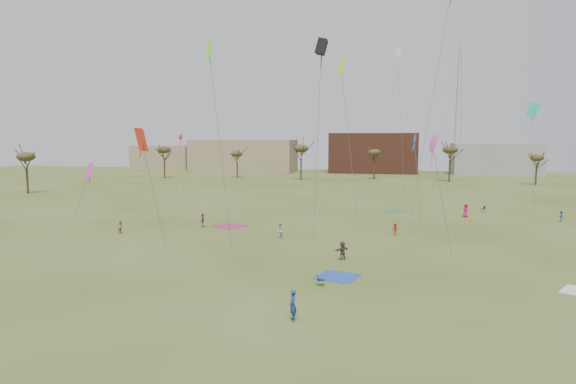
% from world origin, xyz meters
% --- Properties ---
extents(ground, '(260.00, 260.00, 0.00)m').
position_xyz_m(ground, '(0.00, 0.00, 0.00)').
color(ground, '#43541A').
rests_on(ground, ground).
extents(flyer_near_right, '(0.66, 0.79, 1.84)m').
position_xyz_m(flyer_near_right, '(3.96, -6.23, 0.92)').
color(flyer_near_right, navy).
rests_on(flyer_near_right, ground).
extents(spectator_fore_b, '(0.76, 0.86, 1.49)m').
position_xyz_m(spectator_fore_b, '(-19.77, 15.73, 0.75)').
color(spectator_fore_b, '#95805F').
rests_on(spectator_fore_b, ground).
extents(spectator_fore_c, '(1.39, 1.44, 1.64)m').
position_xyz_m(spectator_fore_c, '(5.51, 8.77, 0.82)').
color(spectator_fore_c, '#4E4338').
rests_on(spectator_fore_c, ground).
extents(flyer_mid_b, '(1.02, 1.05, 1.44)m').
position_xyz_m(flyer_mid_b, '(10.19, 20.85, 0.72)').
color(flyer_mid_b, '#B23421').
rests_on(flyer_mid_b, ground).
extents(spectator_mid_d, '(0.71, 1.04, 1.64)m').
position_xyz_m(spectator_mid_d, '(-12.26, 21.22, 0.82)').
color(spectator_mid_d, '#923D73').
rests_on(spectator_mid_d, ground).
extents(spectator_mid_e, '(1.01, 1.05, 1.71)m').
position_xyz_m(spectator_mid_e, '(-1.75, 16.56, 0.86)').
color(spectator_mid_e, silver).
rests_on(spectator_mid_e, ground).
extents(flyer_far_b, '(1.06, 1.07, 1.86)m').
position_xyz_m(flyer_far_b, '(19.66, 35.21, 0.93)').
color(flyer_far_b, '#B01E51').
rests_on(flyer_far_b, ground).
extents(flyer_far_c, '(0.65, 1.00, 1.47)m').
position_xyz_m(flyer_far_c, '(31.01, 33.82, 0.73)').
color(flyer_far_c, '#213D9B').
rests_on(flyer_far_c, ground).
extents(blanket_blue, '(3.67, 3.67, 0.03)m').
position_xyz_m(blanket_blue, '(5.61, 3.37, 0.00)').
color(blanket_blue, '#264AA8').
rests_on(blanket_blue, ground).
extents(blanket_plum, '(4.80, 4.80, 0.03)m').
position_xyz_m(blanket_plum, '(-9.39, 22.62, 0.00)').
color(blanket_plum, '#9D305A').
rests_on(blanket_plum, ground).
extents(blanket_olive, '(3.76, 3.76, 0.03)m').
position_xyz_m(blanket_olive, '(10.35, 39.20, 0.00)').
color(blanket_olive, '#2E804C').
rests_on(blanket_olive, ground).
extents(camp_chair_center, '(0.64, 0.61, 0.87)m').
position_xyz_m(camp_chair_center, '(4.64, 0.89, 0.26)').
color(camp_chair_center, '#16163D').
rests_on(camp_chair_center, ground).
extents(camp_chair_right, '(0.67, 0.63, 0.87)m').
position_xyz_m(camp_chair_right, '(22.84, 40.54, 0.26)').
color(camp_chair_right, black).
rests_on(camp_chair_right, ground).
extents(kites_aloft, '(62.89, 62.92, 26.14)m').
position_xyz_m(kites_aloft, '(5.85, 29.96, 18.92)').
color(kites_aloft, red).
rests_on(kites_aloft, ground).
extents(tree_line, '(117.44, 49.32, 8.91)m').
position_xyz_m(tree_line, '(-2.85, 79.12, 7.09)').
color(tree_line, '#3A2B1E').
rests_on(tree_line, ground).
extents(building_tan, '(32.00, 14.00, 10.00)m').
position_xyz_m(building_tan, '(-35.00, 115.00, 5.00)').
color(building_tan, '#937F60').
rests_on(building_tan, ground).
extents(building_brick, '(26.00, 16.00, 12.00)m').
position_xyz_m(building_brick, '(5.00, 120.00, 6.00)').
color(building_brick, brown).
rests_on(building_brick, ground).
extents(building_grey, '(24.00, 12.00, 9.00)m').
position_xyz_m(building_grey, '(40.00, 118.00, 4.50)').
color(building_grey, gray).
rests_on(building_grey, ground).
extents(building_tan_west, '(20.00, 12.00, 8.00)m').
position_xyz_m(building_tan_west, '(-65.00, 122.00, 4.00)').
color(building_tan_west, '#937F60').
rests_on(building_tan_west, ground).
extents(radio_tower, '(1.51, 1.72, 41.00)m').
position_xyz_m(radio_tower, '(30.00, 125.00, 19.21)').
color(radio_tower, '#9EA3A8').
rests_on(radio_tower, ground).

